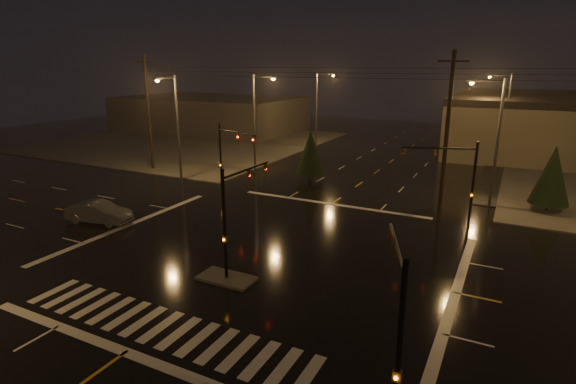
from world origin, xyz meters
name	(u,v)px	position (x,y,z in m)	size (l,w,h in m)	color
ground	(264,252)	(0.00, 0.00, 0.00)	(140.00, 140.00, 0.00)	black
sidewalk_nw	(189,141)	(-30.00, 30.00, 0.06)	(36.00, 36.00, 0.12)	#44423D
median_island	(227,278)	(0.00, -4.00, 0.07)	(3.00, 1.60, 0.15)	#44423D
crosswalk	(161,327)	(0.00, -9.00, 0.01)	(15.00, 2.60, 0.01)	beige
stop_bar_near	(126,352)	(0.00, -11.00, 0.01)	(16.00, 0.50, 0.01)	beige
stop_bar_far	(332,204)	(0.00, 11.00, 0.01)	(16.00, 0.50, 0.01)	beige
commercial_block	(210,113)	(-35.00, 42.00, 2.80)	(30.00, 18.00, 5.60)	#443E3C
signal_mast_median	(234,207)	(0.00, -3.07, 3.75)	(0.25, 4.59, 6.00)	black
signal_mast_ne	(458,173)	(9.50, 10.14, 3.79)	(4.84, 1.86, 6.00)	black
signal_mast_nw	(227,150)	(-9.50, 10.14, 3.79)	(4.84, 1.86, 6.00)	black
signal_mast_se	(397,318)	(10.23, -9.75, 3.71)	(1.55, 3.87, 6.00)	black
streetlight_1	(257,117)	(-11.18, 18.00, 5.80)	(2.77, 0.32, 10.00)	#38383A
streetlight_2	(319,105)	(-11.18, 34.00, 5.80)	(2.77, 0.32, 10.00)	#38383A
streetlight_3	(494,134)	(11.18, 16.00, 5.80)	(2.77, 0.32, 10.00)	#38383A
streetlight_4	(504,111)	(11.18, 36.00, 5.80)	(2.77, 0.32, 10.00)	#38383A
streetlight_5	(175,121)	(-16.00, 11.18, 5.80)	(0.32, 2.77, 10.00)	#38383A
utility_pole_0	(149,112)	(-22.00, 14.00, 6.13)	(2.20, 0.32, 12.00)	black
utility_pole_1	(447,131)	(8.00, 14.00, 6.13)	(2.20, 0.32, 12.00)	black
conifer_0	(552,175)	(15.51, 16.64, 2.95)	(2.88, 2.88, 5.20)	black
conifer_3	(310,152)	(-4.69, 17.04, 2.86)	(2.77, 2.77, 5.03)	black
car_crossing	(99,212)	(-13.26, -0.73, 0.77)	(1.64, 4.70, 1.55)	#515258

